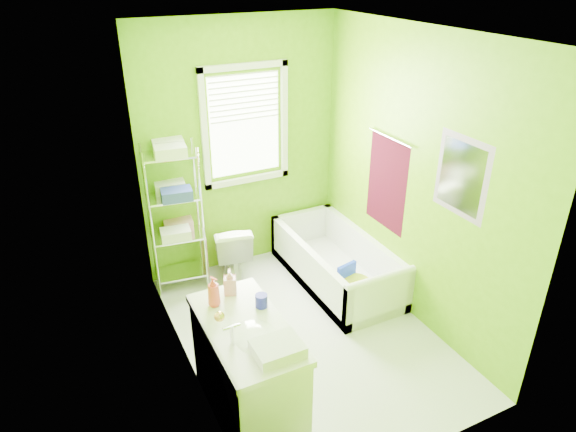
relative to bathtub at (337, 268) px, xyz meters
name	(u,v)px	position (x,y,z in m)	size (l,w,h in m)	color
ground	(306,333)	(-0.68, -0.59, -0.16)	(2.90, 2.90, 0.00)	silver
room_envelope	(309,175)	(-0.68, -0.59, 1.38)	(2.14, 2.94, 2.62)	#5E9907
window	(245,119)	(-0.63, 0.84, 1.45)	(0.92, 0.05, 1.22)	white
door	(232,350)	(-1.72, -1.58, 0.84)	(0.09, 0.80, 2.00)	white
right_wall_decor	(414,180)	(0.36, -0.61, 1.16)	(0.04, 1.48, 1.17)	#3D0715
bathtub	(337,268)	(0.00, 0.00, 0.00)	(0.74, 1.59, 0.51)	white
toilet	(231,250)	(-0.95, 0.56, 0.17)	(0.37, 0.65, 0.67)	white
vanity	(248,367)	(-1.47, -1.18, 0.26)	(0.54, 1.05, 1.03)	silver
wire_shelf_unit	(176,202)	(-1.44, 0.69, 0.77)	(0.55, 0.44, 1.54)	silver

